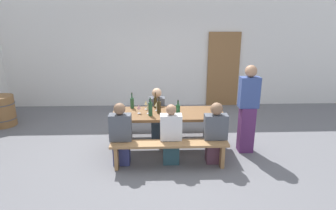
{
  "coord_description": "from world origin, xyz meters",
  "views": [
    {
      "loc": [
        -0.19,
        -5.16,
        2.48
      ],
      "look_at": [
        0.0,
        0.0,
        0.9
      ],
      "focal_mm": 30.73,
      "sensor_mm": 36.0,
      "label": 1
    }
  ],
  "objects_px": {
    "bench_far": "(167,119)",
    "tasting_table": "(168,116)",
    "wine_bottle_0": "(159,107)",
    "standing_host": "(248,110)",
    "wine_glass_0": "(139,107)",
    "seated_guest_near_0": "(121,136)",
    "wine_bottle_4": "(155,102)",
    "seated_guest_near_2": "(215,134)",
    "wine_bottle_1": "(132,103)",
    "wine_bottle_3": "(178,111)",
    "bench_near": "(170,148)",
    "seated_guest_near_1": "(171,136)",
    "wine_bottle_2": "(150,109)",
    "seated_guest_far_0": "(157,114)",
    "wine_glass_1": "(124,113)",
    "wine_glass_4": "(148,107)",
    "wine_glass_2": "(146,103)",
    "wine_barrel": "(2,111)",
    "wooden_door": "(223,70)",
    "wine_glass_3": "(157,105)"
  },
  "relations": [
    {
      "from": "wine_bottle_0",
      "to": "wine_bottle_4",
      "type": "bearing_deg",
      "value": 100.72
    },
    {
      "from": "wine_glass_0",
      "to": "standing_host",
      "type": "relative_size",
      "value": 0.1
    },
    {
      "from": "tasting_table",
      "to": "wine_bottle_1",
      "type": "distance_m",
      "value": 0.79
    },
    {
      "from": "wine_bottle_1",
      "to": "wine_glass_2",
      "type": "bearing_deg",
      "value": -17.16
    },
    {
      "from": "wine_bottle_0",
      "to": "wine_bottle_1",
      "type": "height_order",
      "value": "wine_bottle_0"
    },
    {
      "from": "bench_far",
      "to": "wine_bottle_4",
      "type": "height_order",
      "value": "wine_bottle_4"
    },
    {
      "from": "wooden_door",
      "to": "wine_glass_2",
      "type": "relative_size",
      "value": 11.19
    },
    {
      "from": "wine_glass_0",
      "to": "seated_guest_near_1",
      "type": "height_order",
      "value": "seated_guest_near_1"
    },
    {
      "from": "wine_bottle_4",
      "to": "seated_guest_far_0",
      "type": "height_order",
      "value": "seated_guest_far_0"
    },
    {
      "from": "wine_bottle_4",
      "to": "seated_guest_near_1",
      "type": "height_order",
      "value": "seated_guest_near_1"
    },
    {
      "from": "wine_glass_0",
      "to": "wine_bottle_1",
      "type": "bearing_deg",
      "value": 114.53
    },
    {
      "from": "bench_far",
      "to": "wine_glass_1",
      "type": "relative_size",
      "value": 11.74
    },
    {
      "from": "seated_guest_near_1",
      "to": "wine_bottle_2",
      "type": "bearing_deg",
      "value": 42.51
    },
    {
      "from": "seated_guest_near_1",
      "to": "wine_glass_3",
      "type": "bearing_deg",
      "value": 19.94
    },
    {
      "from": "wine_bottle_4",
      "to": "wine_bottle_2",
      "type": "bearing_deg",
      "value": -100.4
    },
    {
      "from": "bench_far",
      "to": "seated_guest_near_0",
      "type": "relative_size",
      "value": 1.8
    },
    {
      "from": "wine_glass_0",
      "to": "wine_glass_1",
      "type": "bearing_deg",
      "value": -128.82
    },
    {
      "from": "wine_glass_2",
      "to": "wine_barrel",
      "type": "bearing_deg",
      "value": 160.78
    },
    {
      "from": "wine_bottle_0",
      "to": "standing_host",
      "type": "relative_size",
      "value": 0.19
    },
    {
      "from": "wine_bottle_1",
      "to": "wine_bottle_2",
      "type": "distance_m",
      "value": 0.6
    },
    {
      "from": "bench_near",
      "to": "wine_glass_3",
      "type": "xyz_separation_m",
      "value": [
        -0.22,
        0.83,
        0.52
      ]
    },
    {
      "from": "wine_bottle_3",
      "to": "bench_near",
      "type": "bearing_deg",
      "value": -112.88
    },
    {
      "from": "wine_barrel",
      "to": "wine_bottle_1",
      "type": "bearing_deg",
      "value": -19.4
    },
    {
      "from": "bench_far",
      "to": "tasting_table",
      "type": "bearing_deg",
      "value": -90.0
    },
    {
      "from": "wine_bottle_3",
      "to": "seated_guest_near_2",
      "type": "relative_size",
      "value": 0.3
    },
    {
      "from": "wine_glass_0",
      "to": "seated_guest_near_0",
      "type": "xyz_separation_m",
      "value": [
        -0.29,
        -0.53,
        -0.35
      ]
    },
    {
      "from": "seated_guest_near_1",
      "to": "wine_bottle_3",
      "type": "bearing_deg",
      "value": -29.06
    },
    {
      "from": "seated_guest_near_0",
      "to": "tasting_table",
      "type": "bearing_deg",
      "value": -56.27
    },
    {
      "from": "wooden_door",
      "to": "wine_barrel",
      "type": "bearing_deg",
      "value": -165.13
    },
    {
      "from": "wine_bottle_2",
      "to": "standing_host",
      "type": "relative_size",
      "value": 0.21
    },
    {
      "from": "bench_near",
      "to": "wine_bottle_4",
      "type": "xyz_separation_m",
      "value": [
        -0.24,
        1.03,
        0.51
      ]
    },
    {
      "from": "wine_glass_2",
      "to": "seated_guest_near_1",
      "type": "xyz_separation_m",
      "value": [
        0.45,
        -0.78,
        -0.38
      ]
    },
    {
      "from": "wine_bottle_4",
      "to": "seated_guest_near_2",
      "type": "bearing_deg",
      "value": -40.23
    },
    {
      "from": "bench_far",
      "to": "seated_guest_near_1",
      "type": "xyz_separation_m",
      "value": [
        0.03,
        -1.26,
        0.15
      ]
    },
    {
      "from": "wine_glass_4",
      "to": "bench_near",
      "type": "bearing_deg",
      "value": -60.54
    },
    {
      "from": "wine_glass_1",
      "to": "seated_guest_near_1",
      "type": "bearing_deg",
      "value": -14.88
    },
    {
      "from": "wine_bottle_0",
      "to": "seated_guest_near_1",
      "type": "distance_m",
      "value": 0.68
    },
    {
      "from": "wine_glass_1",
      "to": "wine_glass_4",
      "type": "distance_m",
      "value": 0.51
    },
    {
      "from": "wine_glass_1",
      "to": "standing_host",
      "type": "bearing_deg",
      "value": 5.0
    },
    {
      "from": "bench_near",
      "to": "wine_bottle_0",
      "type": "xyz_separation_m",
      "value": [
        -0.17,
        0.68,
        0.52
      ]
    },
    {
      "from": "wine_bottle_0",
      "to": "seated_guest_near_2",
      "type": "xyz_separation_m",
      "value": [
        0.98,
        -0.53,
        -0.35
      ]
    },
    {
      "from": "bench_near",
      "to": "seated_guest_near_2",
      "type": "height_order",
      "value": "seated_guest_near_2"
    },
    {
      "from": "bench_near",
      "to": "standing_host",
      "type": "height_order",
      "value": "standing_host"
    },
    {
      "from": "tasting_table",
      "to": "wine_glass_3",
      "type": "bearing_deg",
      "value": 150.27
    },
    {
      "from": "bench_near",
      "to": "standing_host",
      "type": "xyz_separation_m",
      "value": [
        1.48,
        0.57,
        0.47
      ]
    },
    {
      "from": "bench_near",
      "to": "wine_glass_1",
      "type": "bearing_deg",
      "value": 155.1
    },
    {
      "from": "wine_glass_1",
      "to": "wine_glass_3",
      "type": "relative_size",
      "value": 1.03
    },
    {
      "from": "wine_bottle_1",
      "to": "seated_guest_far_0",
      "type": "relative_size",
      "value": 0.29
    },
    {
      "from": "wine_bottle_3",
      "to": "wine_barrel",
      "type": "relative_size",
      "value": 0.46
    },
    {
      "from": "wine_bottle_0",
      "to": "seated_guest_near_1",
      "type": "height_order",
      "value": "seated_guest_near_1"
    }
  ]
}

